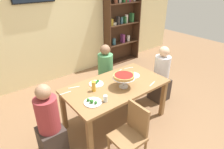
# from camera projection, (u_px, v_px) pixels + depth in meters

# --- Properties ---
(ground_plane) EXTENTS (12.00, 12.00, 0.00)m
(ground_plane) POSITION_uv_depth(u_px,v_px,m) (115.00, 120.00, 3.51)
(ground_plane) COLOR #846042
(rear_partition) EXTENTS (8.00, 0.12, 2.80)m
(rear_partition) POSITION_uv_depth(u_px,v_px,m) (54.00, 21.00, 4.39)
(rear_partition) COLOR beige
(rear_partition) RESTS_ON ground_plane
(dining_table) EXTENTS (1.68, 0.92, 0.74)m
(dining_table) POSITION_uv_depth(u_px,v_px,m) (116.00, 89.00, 3.21)
(dining_table) COLOR olive
(dining_table) RESTS_ON ground_plane
(bookshelf) EXTENTS (1.10, 0.30, 2.21)m
(bookshelf) POSITION_uv_depth(u_px,v_px,m) (121.00, 22.00, 5.40)
(bookshelf) COLOR #422819
(bookshelf) RESTS_ON ground_plane
(diner_far_right) EXTENTS (0.34, 0.34, 1.15)m
(diner_far_right) POSITION_uv_depth(u_px,v_px,m) (106.00, 75.00, 4.00)
(diner_far_right) COLOR #382D28
(diner_far_right) RESTS_ON ground_plane
(diner_head_east) EXTENTS (0.34, 0.34, 1.15)m
(diner_head_east) POSITION_uv_depth(u_px,v_px,m) (161.00, 78.00, 3.91)
(diner_head_east) COLOR #382D28
(diner_head_east) RESTS_ON ground_plane
(diner_head_west) EXTENTS (0.34, 0.34, 1.15)m
(diner_head_west) POSITION_uv_depth(u_px,v_px,m) (50.00, 126.00, 2.66)
(diner_head_west) COLOR #382D28
(diner_head_west) RESTS_ON ground_plane
(chair_near_left) EXTENTS (0.40, 0.40, 0.87)m
(chair_near_left) POSITION_uv_depth(u_px,v_px,m) (131.00, 132.00, 2.57)
(chair_near_left) COLOR olive
(chair_near_left) RESTS_ON ground_plane
(deep_dish_pizza_stand) EXTENTS (0.36, 0.36, 0.22)m
(deep_dish_pizza_stand) POSITION_uv_depth(u_px,v_px,m) (124.00, 77.00, 3.04)
(deep_dish_pizza_stand) COLOR silver
(deep_dish_pizza_stand) RESTS_ON dining_table
(salad_plate_near_diner) EXTENTS (0.25, 0.25, 0.07)m
(salad_plate_near_diner) POSITION_uv_depth(u_px,v_px,m) (93.00, 102.00, 2.72)
(salad_plate_near_diner) COLOR white
(salad_plate_near_diner) RESTS_ON dining_table
(salad_plate_far_diner) EXTENTS (0.24, 0.24, 0.06)m
(salad_plate_far_diner) POSITION_uv_depth(u_px,v_px,m) (96.00, 83.00, 3.18)
(salad_plate_far_diner) COLOR white
(salad_plate_far_diner) RESTS_ON dining_table
(salad_plate_spare) EXTENTS (0.25, 0.25, 0.07)m
(salad_plate_spare) POSITION_uv_depth(u_px,v_px,m) (133.00, 75.00, 3.44)
(salad_plate_spare) COLOR white
(salad_plate_spare) RESTS_ON dining_table
(beer_glass_amber_tall) EXTENTS (0.06, 0.06, 0.16)m
(beer_glass_amber_tall) POSITION_uv_depth(u_px,v_px,m) (94.00, 86.00, 2.97)
(beer_glass_amber_tall) COLOR gold
(beer_glass_amber_tall) RESTS_ON dining_table
(water_glass_clear_near) EXTENTS (0.06, 0.06, 0.10)m
(water_glass_clear_near) POSITION_uv_depth(u_px,v_px,m) (105.00, 99.00, 2.74)
(water_glass_clear_near) COLOR white
(water_glass_clear_near) RESTS_ON dining_table
(cutlery_fork_near) EXTENTS (0.17, 0.08, 0.00)m
(cutlery_fork_near) POSITION_uv_depth(u_px,v_px,m) (119.00, 71.00, 3.62)
(cutlery_fork_near) COLOR silver
(cutlery_fork_near) RESTS_ON dining_table
(cutlery_knife_near) EXTENTS (0.18, 0.03, 0.00)m
(cutlery_knife_near) POSITION_uv_depth(u_px,v_px,m) (65.00, 93.00, 2.95)
(cutlery_knife_near) COLOR silver
(cutlery_knife_near) RESTS_ON dining_table
(cutlery_fork_far) EXTENTS (0.18, 0.07, 0.00)m
(cutlery_fork_far) POSITION_uv_depth(u_px,v_px,m) (129.00, 68.00, 3.73)
(cutlery_fork_far) COLOR silver
(cutlery_fork_far) RESTS_ON dining_table
(cutlery_knife_far) EXTENTS (0.18, 0.07, 0.00)m
(cutlery_knife_far) POSITION_uv_depth(u_px,v_px,m) (74.00, 87.00, 3.10)
(cutlery_knife_far) COLOR silver
(cutlery_knife_far) RESTS_ON dining_table
(cutlery_spare_fork) EXTENTS (0.18, 0.07, 0.00)m
(cutlery_spare_fork) POSITION_uv_depth(u_px,v_px,m) (152.00, 84.00, 3.20)
(cutlery_spare_fork) COLOR silver
(cutlery_spare_fork) RESTS_ON dining_table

